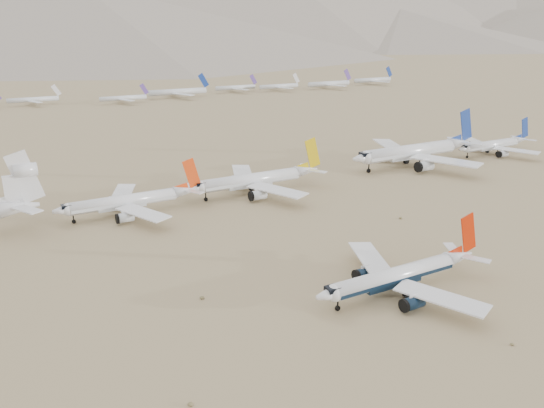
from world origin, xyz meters
The scene contains 9 objects.
ground centered at (0.00, 0.00, 0.00)m, with size 7000.00×7000.00×0.00m, color olive.
main_airliner centered at (7.18, -3.00, 3.95)m, with size 40.70×39.75×14.36m.
row2_navy_widebody centered at (86.13, 76.03, 5.86)m, with size 59.04×57.74×21.00m.
row2_gold_tail centered at (13.53, 73.86, 4.68)m, with size 47.01×45.98×16.74m.
row2_orange_tail centered at (-29.07, 73.24, 4.17)m, with size 41.69×40.78×14.87m.
row2_blue_far centered at (131.08, 74.43, 4.10)m, with size 41.38×40.46×14.70m.
distant_storage_row centered at (34.02, 330.14, 4.43)m, with size 569.19×60.77×16.07m.
foothills centered at (526.68, 1100.00, 67.15)m, with size 4637.50×1395.00×155.00m.
desert_scrub centered at (-3.17, -33.69, 0.29)m, with size 264.54×121.67×0.64m.
Camera 1 is at (-65.09, -77.06, 52.83)m, focal length 35.00 mm.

